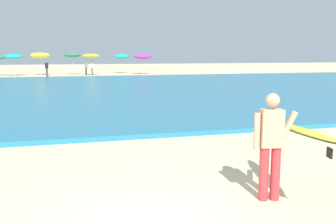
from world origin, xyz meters
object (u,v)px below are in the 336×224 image
surfer_with_board (284,138)px  beach_umbrella_5 (91,56)px  beach_umbrella_6 (122,56)px  beachgoer_near_row_mid (92,67)px  beach_umbrella_3 (40,55)px  beach_umbrella_4 (73,55)px  beach_umbrella_2 (14,56)px  beach_umbrella_7 (143,57)px  beachgoer_near_row_left (86,67)px  beachgoer_near_row_right (47,68)px

surfer_with_board → beach_umbrella_5: beach_umbrella_5 is taller
beach_umbrella_6 → beachgoer_near_row_mid: beach_umbrella_6 is taller
beach_umbrella_3 → beach_umbrella_4: size_ratio=1.01×
beach_umbrella_5 → beach_umbrella_6: beach_umbrella_6 is taller
beach_umbrella_2 → beach_umbrella_7: beach_umbrella_2 is taller
beach_umbrella_2 → beachgoer_near_row_left: (7.28, 0.27, -1.21)m
beach_umbrella_4 → beach_umbrella_5: bearing=-34.7°
beach_umbrella_2 → beachgoer_near_row_left: beach_umbrella_2 is taller
beachgoer_near_row_right → beach_umbrella_3: bearing=105.7°
beach_umbrella_4 → beach_umbrella_6: size_ratio=1.04×
beach_umbrella_2 → beach_umbrella_5: 7.79m
beach_umbrella_7 → beachgoer_near_row_right: size_ratio=1.46×
beach_umbrella_2 → beach_umbrella_7: bearing=-0.1°
beach_umbrella_6 → beachgoer_near_row_left: bearing=-155.2°
beach_umbrella_5 → beachgoer_near_row_right: bearing=-166.1°
beach_umbrella_2 → beachgoer_near_row_mid: (7.85, -0.33, -1.21)m
beach_umbrella_2 → beach_umbrella_6: size_ratio=1.01×
beachgoer_near_row_mid → beach_umbrella_7: bearing=3.2°
beach_umbrella_5 → beachgoer_near_row_right: 4.81m
beachgoer_near_row_mid → beachgoer_near_row_right: (-4.58, -1.27, 0.00)m
beach_umbrella_2 → beach_umbrella_5: bearing=-3.6°
beachgoer_near_row_mid → beach_umbrella_6: bearing=35.0°
beachgoer_near_row_left → beach_umbrella_3: bearing=171.5°
beach_umbrella_5 → beachgoer_near_row_left: bearing=123.0°
beach_umbrella_7 → beachgoer_near_row_mid: size_ratio=1.46×
beachgoer_near_row_mid → beachgoer_near_row_right: 4.76m
beach_umbrella_5 → beachgoer_near_row_mid: beach_umbrella_5 is taller
beach_umbrella_3 → beach_umbrella_4: (3.38, -0.19, 0.00)m
beach_umbrella_5 → beachgoer_near_row_mid: 1.27m
beachgoer_near_row_right → beach_umbrella_2: bearing=153.8°
beach_umbrella_4 → beach_umbrella_5: 2.25m
beachgoer_near_row_left → surfer_with_board: bearing=-88.3°
beach_umbrella_2 → beach_umbrella_6: beach_umbrella_2 is taller
surfer_with_board → beach_umbrella_2: (-8.35, 36.76, 1.03)m
surfer_with_board → beach_umbrella_5: 36.28m
beach_umbrella_2 → beach_umbrella_3: bearing=21.0°
beach_umbrella_7 → beachgoer_near_row_left: size_ratio=1.46×
beachgoer_near_row_right → beach_umbrella_5: bearing=13.9°
beach_umbrella_7 → beachgoer_near_row_left: bearing=177.4°
beach_umbrella_2 → beach_umbrella_3: (2.54, 0.97, 0.09)m
surfer_with_board → beach_umbrella_7: beach_umbrella_7 is taller
surfer_with_board → beach_umbrella_6: (3.14, 38.97, 0.98)m
beach_umbrella_7 → beachgoer_near_row_right: bearing=-171.2°
surfer_with_board → beach_umbrella_4: bearing=93.7°
beach_umbrella_3 → beachgoer_near_row_mid: bearing=-13.8°
beach_umbrella_2 → beachgoer_near_row_right: (3.27, -1.61, -1.21)m
surfer_with_board → beach_umbrella_7: bearing=81.9°
beachgoer_near_row_left → beachgoer_near_row_right: bearing=-155.0°
beach_umbrella_7 → beach_umbrella_5: bearing=-175.3°
beach_umbrella_2 → beach_umbrella_3: beach_umbrella_3 is taller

